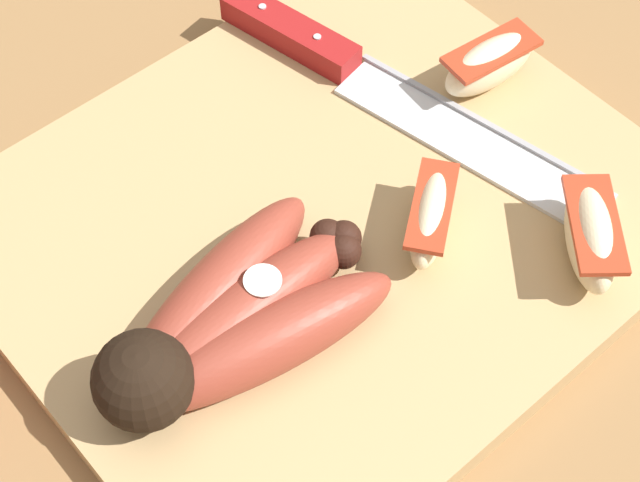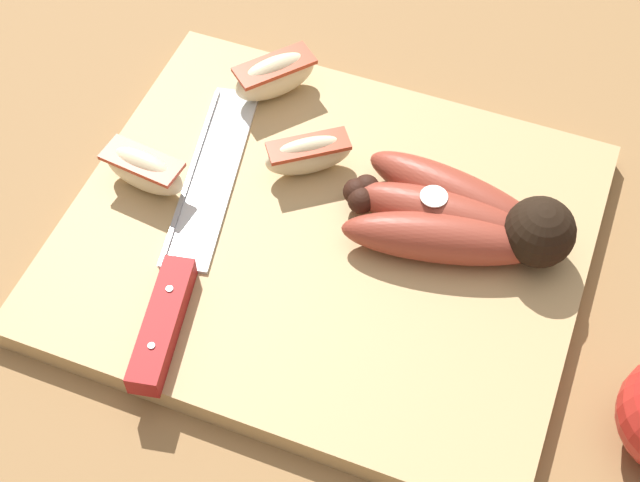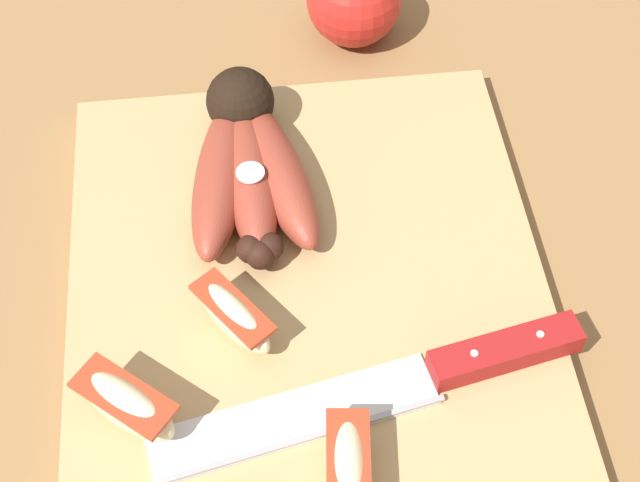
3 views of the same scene
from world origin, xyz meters
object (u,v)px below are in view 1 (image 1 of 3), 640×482
object	(u,v)px
apple_wedge_near	(489,63)
apple_wedge_middle	(590,236)
chefs_knife	(350,68)
banana_bunch	(229,324)
apple_wedge_far	(430,216)

from	to	relation	value
apple_wedge_near	apple_wedge_middle	bearing A→B (deg)	66.95
apple_wedge_near	chefs_knife	bearing A→B (deg)	-46.52
banana_bunch	apple_wedge_near	distance (m)	0.24
apple_wedge_middle	apple_wedge_far	xyz separation A→B (m)	(0.06, -0.07, -0.00)
apple_wedge_near	apple_wedge_far	bearing A→B (deg)	28.42
apple_wedge_near	apple_wedge_far	world-z (taller)	apple_wedge_near
apple_wedge_far	chefs_knife	bearing A→B (deg)	-112.33
banana_bunch	chefs_knife	world-z (taller)	banana_bunch
apple_wedge_far	apple_wedge_near	bearing A→B (deg)	-151.58
banana_bunch	chefs_knife	xyz separation A→B (m)	(-0.18, -0.10, -0.01)
apple_wedge_middle	apple_wedge_far	bearing A→B (deg)	-50.50
banana_bunch	apple_wedge_far	bearing A→B (deg)	171.75
banana_bunch	apple_wedge_middle	size ratio (longest dim) A/B	2.37
banana_bunch	apple_wedge_near	size ratio (longest dim) A/B	2.39
banana_bunch	chefs_knife	size ratio (longest dim) A/B	0.59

